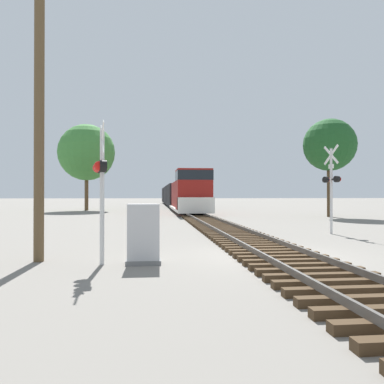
% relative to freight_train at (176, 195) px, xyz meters
% --- Properties ---
extents(ground_plane, '(400.00, 400.00, 0.00)m').
position_rel_freight_train_xyz_m(ground_plane, '(0.00, -48.50, -1.80)').
color(ground_plane, slate).
extents(rail_track_bed, '(2.60, 160.00, 0.31)m').
position_rel_freight_train_xyz_m(rail_track_bed, '(0.00, -48.50, -1.66)').
color(rail_track_bed, '#42301E').
rests_on(rail_track_bed, ground).
extents(freight_train, '(3.11, 59.19, 4.15)m').
position_rel_freight_train_xyz_m(freight_train, '(0.00, 0.00, 0.00)').
color(freight_train, maroon).
rests_on(freight_train, ground).
extents(crossing_signal_near, '(0.49, 1.01, 3.79)m').
position_rel_freight_train_xyz_m(crossing_signal_near, '(-5.02, -49.41, 0.59)').
color(crossing_signal_near, silver).
rests_on(crossing_signal_near, ground).
extents(crossing_signal_far, '(0.58, 1.00, 4.24)m').
position_rel_freight_train_xyz_m(crossing_signal_far, '(4.85, -42.53, 0.64)').
color(crossing_signal_far, silver).
rests_on(crossing_signal_far, ground).
extents(relay_cabinet, '(0.93, 0.50, 1.61)m').
position_rel_freight_train_xyz_m(relay_cabinet, '(-3.89, -49.47, -1.00)').
color(relay_cabinet, slate).
rests_on(relay_cabinet, ground).
extents(utility_pole, '(1.80, 0.28, 9.97)m').
position_rel_freight_train_xyz_m(utility_pole, '(-6.80, -48.76, 3.33)').
color(utility_pole, brown).
rests_on(utility_pole, ground).
extents(tree_far_right, '(4.39, 4.39, 8.30)m').
position_rel_freight_train_xyz_m(tree_far_right, '(11.25, -29.38, 4.26)').
color(tree_far_right, '#473521').
rests_on(tree_far_right, ground).
extents(tree_mid_background, '(6.73, 6.73, 10.33)m').
position_rel_freight_train_xyz_m(tree_mid_background, '(-11.55, -13.64, 5.16)').
color(tree_mid_background, brown).
rests_on(tree_mid_background, ground).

